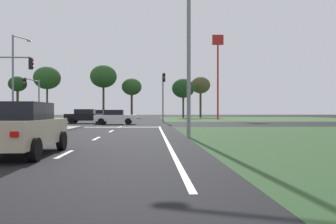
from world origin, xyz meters
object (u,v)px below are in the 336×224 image
Objects in this scene: traffic_signal_far_right at (163,89)px; traffic_signal_far_left at (34,92)px; treeline_sixth at (200,85)px; car_beige_near at (19,128)px; street_lamp_near at (184,32)px; treeline_seventh at (183,88)px; car_white_fifth at (115,117)px; treeline_second at (18,85)px; car_navy_fourth at (99,115)px; fastfood_pole_sign at (218,59)px; treeline_fourth at (103,77)px; treeline_fifth at (132,87)px; treeline_third at (47,78)px; traffic_signal_near_left at (3,78)px; car_black_sixth at (86,116)px; street_lamp_second at (15,74)px; car_silver_third at (9,117)px.

traffic_signal_far_left is at bearing -177.85° from traffic_signal_far_right.
treeline_sixth reaches higher than traffic_signal_far_left.
street_lamp_near is (5.64, 6.81, 4.55)m from car_beige_near.
treeline_seventh is (4.61, 49.16, 0.50)m from street_lamp_near.
treeline_second reaches higher than car_white_fifth.
treeline_seventh is at bearing -140.25° from car_navy_fourth.
fastfood_pole_sign reaches higher than car_beige_near.
treeline_fourth reaches higher than traffic_signal_far_right.
treeline_sixth reaches higher than treeline_fifth.
treeline_third is (-31.28, 13.53, -1.90)m from fastfood_pole_sign.
street_lamp_near reaches higher than car_navy_fourth.
treeline_fourth reaches higher than traffic_signal_near_left.
car_white_fifth is 0.93× the size of car_black_sixth.
fastfood_pole_sign is at bearing 47.41° from traffic_signal_near_left.
treeline_fourth is (-6.10, 34.64, 7.67)m from car_white_fifth.
treeline_second is at bearing -169.10° from treeline_fourth.
fastfood_pole_sign reaches higher than treeline_sixth.
treeline_seventh is at bearing 0.05° from treeline_second.
car_black_sixth is at bearing 17.29° from street_lamp_second.
traffic_signal_far_left is at bearing 123.97° from street_lamp_near.
fastfood_pole_sign reaches higher than car_white_fifth.
car_silver_third is 0.88× the size of traffic_signal_far_left.
treeline_sixth is at bearing 5.13° from treeline_fourth.
car_black_sixth is 34.55m from treeline_second.
street_lamp_near is (15.45, -22.93, 1.73)m from traffic_signal_far_left.
car_white_fifth is at bearing 107.04° from street_lamp_near.
car_silver_third is at bearing -146.26° from fastfood_pole_sign.
car_black_sixth is 0.76× the size of traffic_signal_far_right.
treeline_third is (5.25, 1.18, 1.40)m from treeline_second.
treeline_sixth is at bearing 61.69° from traffic_signal_near_left.
treeline_fifth is at bearing -179.26° from car_white_fifth.
traffic_signal_far_right is (9.83, -13.44, 3.24)m from car_navy_fourth.
treeline_third reaches higher than car_beige_near.
car_black_sixth is (-3.53, 2.99, 0.04)m from car_white_fifth.
car_black_sixth is at bearing -117.84° from treeline_sixth.
traffic_signal_far_right is (5.39, 30.31, 3.22)m from car_beige_near.
treeline_third reaches higher than car_black_sixth.
treeline_fourth is at bearing -174.87° from treeline_sixth.
treeline_second is at bearing -34.97° from car_navy_fourth.
treeline_sixth is (20.24, 1.82, -1.59)m from treeline_fourth.
traffic_signal_far_right is 34.89m from treeline_third.
street_lamp_near is 1.15× the size of treeline_fifth.
car_silver_third is at bearing -99.49° from car_white_fifth.
treeline_fifth is at bearing 13.65° from treeline_second.
street_lamp_second reaches higher than treeline_sixth.
car_white_fifth is 33.52m from treeline_seventh.
car_white_fifth is at bearing 49.74° from car_black_sixth.
car_navy_fourth is at bearing -140.25° from treeline_seventh.
car_beige_near is 0.71× the size of traffic_signal_far_right.
fastfood_pole_sign is at bearing 29.49° from traffic_signal_far_left.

